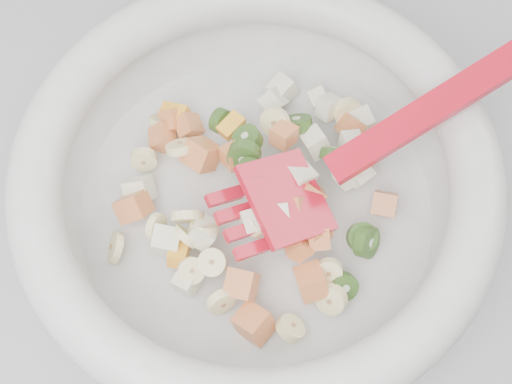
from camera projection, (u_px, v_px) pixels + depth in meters
counter at (198, 325)px, 1.05m from camera, size 2.00×0.60×0.90m
mixing_bowl at (257, 186)px, 0.58m from camera, size 0.48×0.39×0.16m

